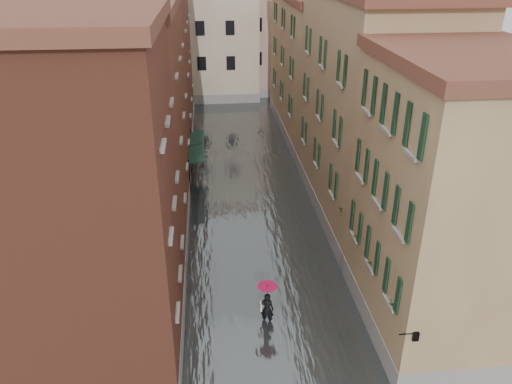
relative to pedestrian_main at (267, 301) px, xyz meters
name	(u,v)px	position (x,y,z in m)	size (l,w,h in m)	color
ground	(270,303)	(0.30, 1.42, -1.23)	(120.00, 120.00, 0.00)	#535456
floodwater	(247,185)	(0.30, 14.42, -1.13)	(10.00, 60.00, 0.20)	#404647
building_left_near	(91,209)	(-6.70, -0.58, 5.27)	(6.00, 8.00, 13.00)	brown
building_left_mid	(130,123)	(-6.70, 10.42, 5.02)	(6.00, 14.00, 12.50)	brown
building_left_far	(152,58)	(-6.70, 25.42, 5.77)	(6.00, 16.00, 14.00)	brown
building_right_near	(450,209)	(7.30, -0.58, 4.52)	(6.00, 8.00, 11.50)	#946B4C
building_right_mid	(370,111)	(7.30, 10.42, 5.27)	(6.00, 14.00, 13.00)	#95835A
building_right_far	(317,69)	(7.30, 25.42, 4.52)	(6.00, 16.00, 11.50)	#946B4C
building_end_cream	(201,37)	(-2.70, 39.42, 5.27)	(12.00, 9.00, 13.00)	beige
building_end_pink	(280,37)	(6.30, 41.42, 4.77)	(10.00, 9.00, 12.00)	tan
awning_near	(196,155)	(-3.18, 14.63, 1.24)	(1.09, 3.28, 2.80)	#153023
awning_far	(197,139)	(-3.18, 17.77, 1.23)	(1.09, 2.91, 2.80)	#153023
wall_lantern	(415,335)	(4.64, -4.58, 1.78)	(0.71, 0.22, 0.35)	black
window_planters	(366,245)	(4.42, 0.59, 2.28)	(0.59, 8.42, 0.84)	#A04B34
pedestrian_main	(267,301)	(0.00, 0.00, 0.00)	(0.91, 0.91, 2.06)	black
pedestrian_far	(202,142)	(-2.82, 21.45, -0.33)	(0.88, 0.68, 1.80)	black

